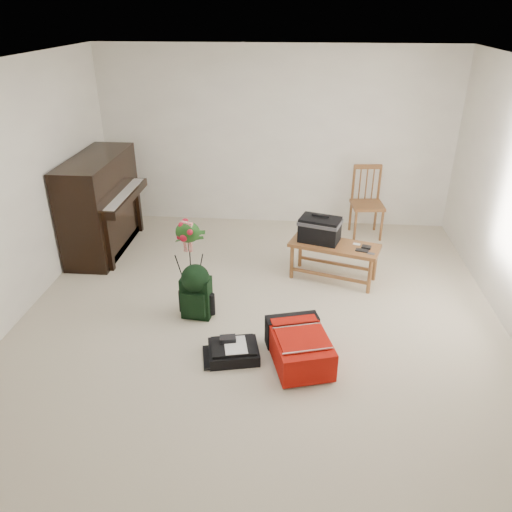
# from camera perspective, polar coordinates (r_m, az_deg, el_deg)

# --- Properties ---
(floor) EXTENTS (5.00, 5.50, 0.01)m
(floor) POSITION_cam_1_polar(r_m,az_deg,el_deg) (5.20, 0.33, -7.67)
(floor) COLOR beige
(floor) RESTS_ON ground
(ceiling) EXTENTS (5.00, 5.50, 0.01)m
(ceiling) POSITION_cam_1_polar(r_m,az_deg,el_deg) (4.31, 0.43, 20.88)
(ceiling) COLOR white
(ceiling) RESTS_ON wall_back
(wall_back) EXTENTS (5.00, 0.04, 2.50)m
(wall_back) POSITION_cam_1_polar(r_m,az_deg,el_deg) (7.23, 2.23, 13.27)
(wall_back) COLOR white
(wall_back) RESTS_ON floor
(wall_left) EXTENTS (0.04, 5.50, 2.50)m
(wall_left) POSITION_cam_1_polar(r_m,az_deg,el_deg) (5.41, -27.20, 5.53)
(wall_left) COLOR white
(wall_left) RESTS_ON floor
(piano) EXTENTS (0.71, 1.50, 1.25)m
(piano) POSITION_cam_1_polar(r_m,az_deg,el_deg) (6.81, -17.21, 5.47)
(piano) COLOR black
(piano) RESTS_ON floor
(bench) EXTENTS (1.10, 0.70, 0.79)m
(bench) POSITION_cam_1_polar(r_m,az_deg,el_deg) (5.81, 7.74, 2.32)
(bench) COLOR brown
(bench) RESTS_ON floor
(dining_chair) EXTENTS (0.47, 0.47, 0.98)m
(dining_chair) POSITION_cam_1_polar(r_m,az_deg,el_deg) (7.14, 12.59, 5.96)
(dining_chair) COLOR brown
(dining_chair) RESTS_ON floor
(red_suitcase) EXTENTS (0.66, 0.83, 0.31)m
(red_suitcase) POSITION_cam_1_polar(r_m,az_deg,el_deg) (4.67, 5.00, -9.93)
(red_suitcase) COLOR red
(red_suitcase) RESTS_ON floor
(black_duffel) EXTENTS (0.53, 0.46, 0.19)m
(black_duffel) POSITION_cam_1_polar(r_m,az_deg,el_deg) (4.72, -2.60, -10.76)
(black_duffel) COLOR black
(black_duffel) RESTS_ON floor
(green_backpack) EXTENTS (0.32, 0.30, 0.60)m
(green_backpack) POSITION_cam_1_polar(r_m,az_deg,el_deg) (5.17, -6.89, -3.76)
(green_backpack) COLOR black
(green_backpack) RESTS_ON floor
(flower_stand) EXTENTS (0.41, 0.41, 1.03)m
(flower_stand) POSITION_cam_1_polar(r_m,az_deg,el_deg) (5.26, -7.55, -1.11)
(flower_stand) COLOR black
(flower_stand) RESTS_ON floor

